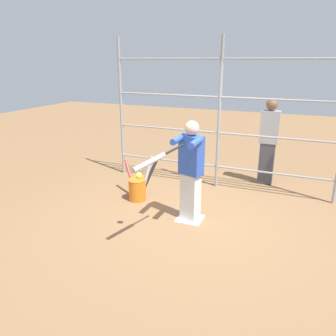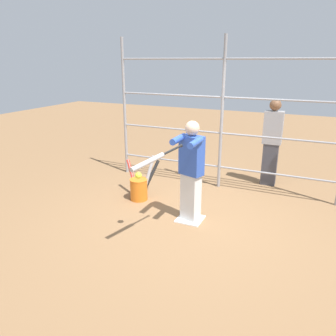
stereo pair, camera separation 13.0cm
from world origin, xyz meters
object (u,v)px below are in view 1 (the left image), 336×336
object	(u,v)px
bat_bucket	(138,187)
bystander_behind_fence	(268,141)
baseball_bat_swinging	(154,160)
softball_in_flight	(139,176)
batter	(191,169)

from	to	relation	value
bat_bucket	bystander_behind_fence	size ratio (longest dim) A/B	0.47
baseball_bat_swinging	softball_in_flight	size ratio (longest dim) A/B	9.37
bystander_behind_fence	bat_bucket	bearing A→B (deg)	40.78
bat_bucket	bystander_behind_fence	bearing A→B (deg)	-139.22
bat_bucket	bystander_behind_fence	world-z (taller)	bystander_behind_fence
softball_in_flight	baseball_bat_swinging	bearing A→B (deg)	144.56
softball_in_flight	bystander_behind_fence	bearing A→B (deg)	-116.39
baseball_bat_swinging	bat_bucket	size ratio (longest dim) A/B	1.11
softball_in_flight	bystander_behind_fence	size ratio (longest dim) A/B	0.06
batter	softball_in_flight	distance (m)	0.87
baseball_bat_swinging	bystander_behind_fence	size ratio (longest dim) A/B	0.52
bystander_behind_fence	batter	bearing A→B (deg)	67.63
batter	softball_in_flight	bearing A→B (deg)	52.72
baseball_bat_swinging	bystander_behind_fence	world-z (taller)	bystander_behind_fence
softball_in_flight	bystander_behind_fence	xyz separation A→B (m)	(-1.42, -2.86, -0.00)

